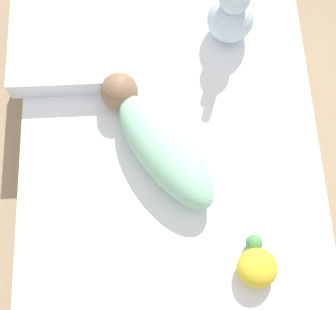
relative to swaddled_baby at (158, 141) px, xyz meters
name	(u,v)px	position (x,y,z in m)	size (l,w,h in m)	color
ground_plane	(170,181)	(-0.05, -0.04, -0.30)	(12.00, 12.00, 0.00)	#9E8466
bed_mattress	(170,173)	(-0.05, -0.04, -0.18)	(1.51, 0.98, 0.23)	white
swaddled_baby	(158,141)	(0.00, 0.00, 0.00)	(0.51, 0.40, 0.14)	#99D6B2
pillow	(58,41)	(0.39, 0.33, -0.02)	(0.38, 0.32, 0.08)	white
bunny_plush	(231,14)	(0.43, -0.27, 0.04)	(0.16, 0.16, 0.33)	silver
turtle_plush	(257,265)	(-0.39, -0.27, -0.02)	(0.16, 0.12, 0.09)	yellow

